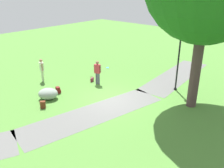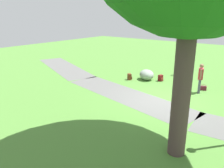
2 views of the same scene
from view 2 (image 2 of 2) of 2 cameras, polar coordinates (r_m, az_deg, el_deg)
ground_plane at (r=11.57m, az=12.49°, el=-4.05°), size 48.00×48.00×0.00m
footpath_segment_mid at (r=12.06m, az=3.40°, el=-2.73°), size 8.24×3.54×0.01m
footpath_segment_far at (r=18.68m, az=-12.08°, el=4.19°), size 8.17×4.89×0.01m
lawn_boulder at (r=14.91m, az=8.73°, el=2.34°), size 1.43×1.43×0.66m
woman_with_handbag at (r=12.96m, az=21.42°, el=1.79°), size 0.34×0.50×1.61m
man_near_boulder at (r=16.54m, az=17.46°, el=5.35°), size 0.36×0.49×1.60m
handbag_on_grass at (r=13.73m, az=22.06°, el=-0.89°), size 0.36×0.36×0.31m
backpack_by_boulder at (r=14.77m, az=4.45°, el=1.81°), size 0.35×0.35×0.40m
spare_backpack_on_lawn at (r=14.77m, az=12.16°, el=1.46°), size 0.31×0.32×0.40m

